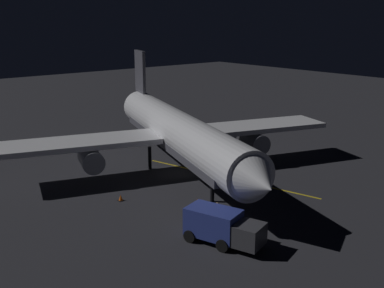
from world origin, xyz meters
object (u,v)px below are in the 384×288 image
(traffic_cone_under_wing, at_px, (197,202))
(traffic_cone_far, at_px, (121,198))
(ground_crew_worker, at_px, (217,213))
(airliner, at_px, (177,132))
(catering_truck, at_px, (219,147))
(baggage_truck, at_px, (221,227))
(traffic_cone_near_left, at_px, (253,172))
(traffic_cone_near_right, at_px, (232,166))

(traffic_cone_under_wing, relative_size, traffic_cone_far, 1.00)
(ground_crew_worker, bearing_deg, airliner, -114.72)
(airliner, height_order, ground_crew_worker, airliner)
(airliner, distance_m, traffic_cone_far, 9.94)
(catering_truck, bearing_deg, baggage_truck, 47.11)
(baggage_truck, relative_size, catering_truck, 0.93)
(ground_crew_worker, xyz_separation_m, traffic_cone_near_left, (-10.73, -6.27, -0.64))
(ground_crew_worker, distance_m, traffic_cone_far, 9.35)
(traffic_cone_under_wing, bearing_deg, catering_truck, -140.85)
(catering_truck, height_order, traffic_cone_near_right, catering_truck)
(catering_truck, height_order, traffic_cone_near_left, catering_truck)
(ground_crew_worker, bearing_deg, traffic_cone_near_right, -139.62)
(traffic_cone_near_left, bearing_deg, airliner, -46.51)
(traffic_cone_near_right, bearing_deg, catering_truck, -112.98)
(airliner, xyz_separation_m, traffic_cone_far, (8.61, 3.06, -3.91))
(traffic_cone_near_left, bearing_deg, traffic_cone_far, -10.24)
(traffic_cone_far, bearing_deg, baggage_truck, 95.88)
(baggage_truck, xyz_separation_m, traffic_cone_near_left, (-12.73, -8.78, -0.99))
(ground_crew_worker, relative_size, traffic_cone_near_right, 3.16)
(baggage_truck, height_order, ground_crew_worker, baggage_truck)
(traffic_cone_near_left, height_order, traffic_cone_under_wing, same)
(traffic_cone_near_left, bearing_deg, catering_truck, -101.55)
(catering_truck, xyz_separation_m, ground_crew_worker, (12.02, 12.58, -0.41))
(catering_truck, distance_m, traffic_cone_under_wing, 13.88)
(catering_truck, distance_m, ground_crew_worker, 17.41)
(traffic_cone_near_left, distance_m, traffic_cone_far, 14.12)
(baggage_truck, distance_m, traffic_cone_near_right, 16.93)
(traffic_cone_near_left, height_order, traffic_cone_far, same)
(catering_truck, relative_size, traffic_cone_far, 11.47)
(airliner, bearing_deg, catering_truck, -173.58)
(airliner, height_order, traffic_cone_far, airliner)
(catering_truck, xyz_separation_m, traffic_cone_near_left, (1.29, 6.31, -1.05))
(airliner, bearing_deg, ground_crew_worker, 65.28)
(catering_truck, bearing_deg, traffic_cone_near_right, 67.02)
(baggage_truck, distance_m, traffic_cone_near_left, 15.50)
(baggage_truck, distance_m, traffic_cone_under_wing, 7.23)
(traffic_cone_near_left, xyz_separation_m, traffic_cone_far, (13.89, -2.51, 0.00))
(baggage_truck, bearing_deg, traffic_cone_far, -84.12)
(catering_truck, bearing_deg, traffic_cone_under_wing, 39.15)
(ground_crew_worker, relative_size, traffic_cone_under_wing, 3.16)
(catering_truck, relative_size, ground_crew_worker, 3.63)
(ground_crew_worker, distance_m, traffic_cone_near_left, 12.45)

